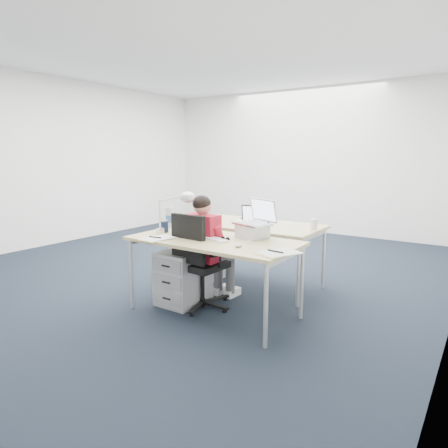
% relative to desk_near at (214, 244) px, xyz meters
% --- Properties ---
extents(floor, '(7.00, 7.00, 0.00)m').
position_rel_desk_near_xyz_m(floor, '(-1.07, 1.03, -0.68)').
color(floor, black).
rests_on(floor, ground).
extents(room, '(6.02, 7.02, 2.80)m').
position_rel_desk_near_xyz_m(room, '(-1.07, 1.03, 1.03)').
color(room, white).
rests_on(room, ground).
extents(desk_near, '(1.60, 0.80, 0.73)m').
position_rel_desk_near_xyz_m(desk_near, '(0.00, 0.00, 0.00)').
color(desk_near, tan).
rests_on(desk_near, ground).
extents(desk_far, '(1.60, 0.80, 0.73)m').
position_rel_desk_near_xyz_m(desk_far, '(-0.14, 0.95, 0.00)').
color(desk_far, tan).
rests_on(desk_far, ground).
extents(office_chair, '(0.64, 0.64, 0.96)m').
position_rel_desk_near_xyz_m(office_chair, '(-0.20, 0.06, -0.41)').
color(office_chair, black).
rests_on(office_chair, ground).
extents(seated_person, '(0.35, 0.61, 1.11)m').
position_rel_desk_near_xyz_m(seated_person, '(-0.20, 0.22, -0.12)').
color(seated_person, '#B2192D').
rests_on(seated_person, ground).
extents(drawer_pedestal_near, '(0.40, 0.50, 0.55)m').
position_rel_desk_near_xyz_m(drawer_pedestal_near, '(-0.42, 0.06, -0.41)').
color(drawer_pedestal_near, '#A8A9AD').
rests_on(drawer_pedestal_near, ground).
extents(drawer_pedestal_far, '(0.40, 0.50, 0.55)m').
position_rel_desk_near_xyz_m(drawer_pedestal_far, '(-0.74, 0.86, -0.41)').
color(drawer_pedestal_far, '#A8A9AD').
rests_on(drawer_pedestal_far, ground).
extents(silver_laptop, '(0.41, 0.36, 0.36)m').
position_rel_desk_near_xyz_m(silver_laptop, '(0.26, 0.27, 0.23)').
color(silver_laptop, silver).
rests_on(silver_laptop, desk_near).
extents(wireless_keyboard, '(0.29, 0.20, 0.01)m').
position_rel_desk_near_xyz_m(wireless_keyboard, '(0.05, -0.02, 0.05)').
color(wireless_keyboard, white).
rests_on(wireless_keyboard, desk_near).
extents(computer_mouse, '(0.06, 0.09, 0.03)m').
position_rel_desk_near_xyz_m(computer_mouse, '(0.36, -0.14, 0.06)').
color(computer_mouse, white).
rests_on(computer_mouse, desk_near).
extents(headphones, '(0.26, 0.22, 0.04)m').
position_rel_desk_near_xyz_m(headphones, '(-0.27, 0.27, 0.07)').
color(headphones, black).
rests_on(headphones, desk_near).
extents(can_koozie, '(0.09, 0.09, 0.13)m').
position_rel_desk_near_xyz_m(can_koozie, '(-0.61, -0.01, 0.11)').
color(can_koozie, '#142241').
rests_on(can_koozie, desk_near).
extents(water_bottle, '(0.10, 0.10, 0.26)m').
position_rel_desk_near_xyz_m(water_bottle, '(-0.75, 0.22, 0.17)').
color(water_bottle, silver).
rests_on(water_bottle, desk_near).
extents(bear_figurine, '(0.08, 0.06, 0.13)m').
position_rel_desk_near_xyz_m(bear_figurine, '(-0.70, 0.05, 0.11)').
color(bear_figurine, '#26651A').
rests_on(bear_figurine, desk_near).
extents(book_stack, '(0.24, 0.19, 0.10)m').
position_rel_desk_near_xyz_m(book_stack, '(-0.56, 0.27, 0.10)').
color(book_stack, silver).
rests_on(book_stack, desk_near).
extents(cordless_phone, '(0.05, 0.04, 0.16)m').
position_rel_desk_near_xyz_m(cordless_phone, '(-0.50, 0.07, 0.12)').
color(cordless_phone, black).
rests_on(cordless_phone, desk_near).
extents(papers_left, '(0.25, 0.33, 0.01)m').
position_rel_desk_near_xyz_m(papers_left, '(-0.45, -0.29, 0.05)').
color(papers_left, '#FFF593').
rests_on(papers_left, desk_near).
extents(papers_right, '(0.34, 0.38, 0.01)m').
position_rel_desk_near_xyz_m(papers_right, '(0.75, -0.16, 0.05)').
color(papers_right, '#FFF593').
rests_on(papers_right, desk_near).
extents(sunglasses, '(0.11, 0.06, 0.02)m').
position_rel_desk_near_xyz_m(sunglasses, '(0.12, 0.02, 0.06)').
color(sunglasses, black).
rests_on(sunglasses, desk_near).
extents(desk_lamp, '(0.42, 0.18, 0.46)m').
position_rel_desk_near_xyz_m(desk_lamp, '(-0.46, -0.08, 0.28)').
color(desk_lamp, silver).
rests_on(desk_lamp, desk_near).
extents(dark_laptop, '(0.38, 0.38, 0.23)m').
position_rel_desk_near_xyz_m(dark_laptop, '(-0.06, 0.84, 0.16)').
color(dark_laptop, black).
rests_on(dark_laptop, desk_far).
extents(far_cup, '(0.08, 0.08, 0.11)m').
position_rel_desk_near_xyz_m(far_cup, '(0.58, 1.03, 0.10)').
color(far_cup, white).
rests_on(far_cup, desk_far).
extents(far_papers, '(0.24, 0.33, 0.01)m').
position_rel_desk_near_xyz_m(far_papers, '(-0.31, 1.14, 0.05)').
color(far_papers, white).
rests_on(far_papers, desk_far).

